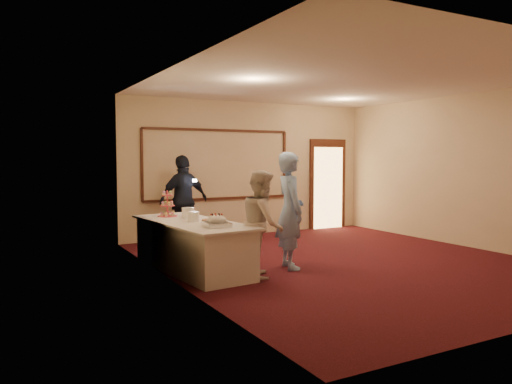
% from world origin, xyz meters
% --- Properties ---
extents(floor, '(7.00, 7.00, 0.00)m').
position_xyz_m(floor, '(0.00, 0.00, 0.00)').
color(floor, black).
rests_on(floor, ground).
extents(room_walls, '(6.04, 7.04, 3.02)m').
position_xyz_m(room_walls, '(0.00, 0.00, 2.03)').
color(room_walls, beige).
rests_on(room_walls, floor).
extents(wall_molding, '(3.45, 0.04, 1.55)m').
position_xyz_m(wall_molding, '(-0.80, 3.47, 1.60)').
color(wall_molding, '#381B10').
rests_on(wall_molding, room_walls).
extents(doorway, '(1.05, 0.07, 2.20)m').
position_xyz_m(doorway, '(2.15, 3.45, 1.08)').
color(doorway, '#381B10').
rests_on(doorway, floor).
extents(buffet_table, '(1.24, 2.63, 0.77)m').
position_xyz_m(buffet_table, '(-2.51, 0.63, 0.39)').
color(buffet_table, silver).
rests_on(buffet_table, floor).
extents(pavlova_tray, '(0.38, 0.51, 0.17)m').
position_xyz_m(pavlova_tray, '(-2.42, -0.08, 0.84)').
color(pavlova_tray, '#ADAFB4').
rests_on(pavlova_tray, buffet_table).
extents(cupcake_stand, '(0.33, 0.33, 0.48)m').
position_xyz_m(cupcake_stand, '(-2.65, 1.43, 0.94)').
color(cupcake_stand, '#D03E51').
rests_on(cupcake_stand, buffet_table).
extents(plate_stack_a, '(0.18, 0.18, 0.15)m').
position_xyz_m(plate_stack_a, '(-2.51, 0.58, 0.85)').
color(plate_stack_a, white).
rests_on(plate_stack_a, buffet_table).
extents(plate_stack_b, '(0.21, 0.21, 0.17)m').
position_xyz_m(plate_stack_b, '(-2.43, 1.04, 0.86)').
color(plate_stack_b, white).
rests_on(plate_stack_b, buffet_table).
extents(tart, '(0.25, 0.25, 0.05)m').
position_xyz_m(tart, '(-2.35, 0.35, 0.79)').
color(tart, white).
rests_on(tart, buffet_table).
extents(man, '(0.58, 0.75, 1.84)m').
position_xyz_m(man, '(-1.09, 0.06, 0.92)').
color(man, '#8EB8F1').
rests_on(man, floor).
extents(woman, '(0.88, 0.95, 1.57)m').
position_xyz_m(woman, '(-1.74, -0.22, 0.79)').
color(woman, silver).
rests_on(woman, floor).
extents(guest, '(1.12, 0.63, 1.80)m').
position_xyz_m(guest, '(-1.85, 2.81, 0.90)').
color(guest, black).
rests_on(guest, floor).
extents(camera_flash, '(0.08, 0.05, 0.05)m').
position_xyz_m(camera_flash, '(-1.72, 2.53, 1.30)').
color(camera_flash, white).
rests_on(camera_flash, guest).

